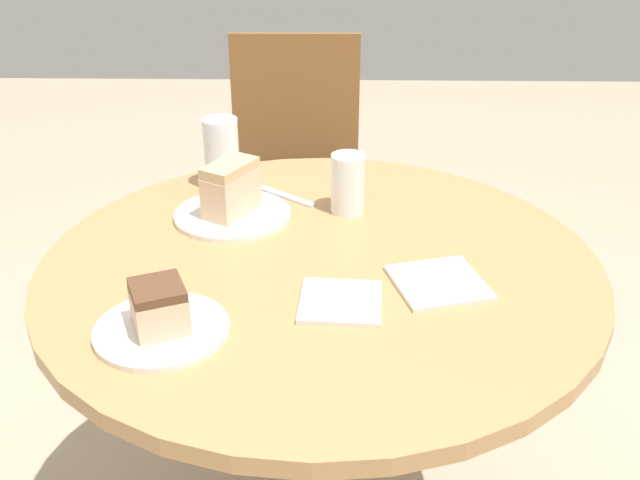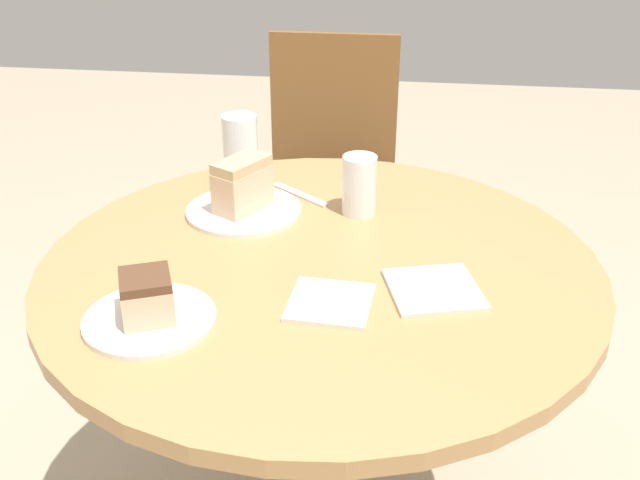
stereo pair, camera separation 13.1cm
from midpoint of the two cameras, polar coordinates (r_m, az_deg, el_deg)
name	(u,v)px [view 2 (the right image)]	position (r m, az deg, el deg)	size (l,w,h in m)	color
table	(320,341)	(1.42, 2.66, -7.75)	(1.00, 1.00, 0.78)	tan
chair	(328,198)	(2.25, 2.27, 3.14)	(0.41, 0.47, 0.96)	brown
plate_near	(244,211)	(1.50, -3.35, 2.19)	(0.23, 0.23, 0.01)	silver
plate_far	(150,319)	(1.17, -9.75, -6.08)	(0.21, 0.21, 0.01)	silver
cake_slice_near	(243,185)	(1.48, -3.41, 4.18)	(0.11, 0.13, 0.10)	beige
cake_slice_far	(147,297)	(1.15, -9.91, -4.36)	(0.10, 0.10, 0.07)	beige
glass_lemonade	(359,187)	(1.49, 5.54, 3.96)	(0.07, 0.07, 0.12)	beige
glass_water	(241,154)	(1.62, -3.75, 6.49)	(0.07, 0.07, 0.15)	silver
napkin_stack	(434,289)	(1.26, 11.64, -3.80)	(0.18, 0.18, 0.01)	silver
fork	(300,195)	(1.58, 0.82, 3.43)	(0.13, 0.11, 0.00)	silver
napkin_side	(330,303)	(1.20, 3.92, -4.88)	(0.14, 0.14, 0.01)	silver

